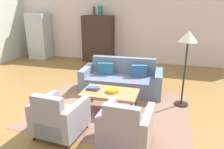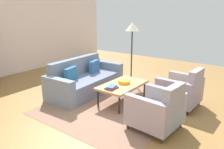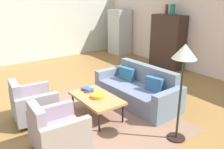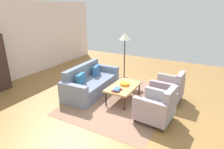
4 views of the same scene
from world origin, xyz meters
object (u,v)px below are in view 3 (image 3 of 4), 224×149
(couch, at_px, (139,91))
(cabinet, at_px, (168,42))
(vase_round, at_px, (172,10))
(coffee_table, at_px, (96,98))
(fruit_bowl, at_px, (98,96))
(armchair_left, at_px, (31,105))
(floor_lamp, at_px, (184,61))
(armchair_right, at_px, (55,132))
(refrigerator, at_px, (120,32))
(vase_tall, at_px, (167,9))
(book_stack, at_px, (87,89))

(couch, distance_m, cabinet, 3.24)
(couch, height_order, vase_round, vase_round)
(coffee_table, distance_m, fruit_bowl, 0.09)
(fruit_bowl, height_order, vase_round, vase_round)
(armchair_left, height_order, fruit_bowl, armchair_left)
(couch, bearing_deg, vase_round, -63.79)
(fruit_bowl, bearing_deg, floor_lamp, 25.71)
(armchair_right, height_order, floor_lamp, floor_lamp)
(armchair_left, relative_size, refrigerator, 0.48)
(armchair_right, xyz_separation_m, refrigerator, (-4.76, 5.00, 0.58))
(coffee_table, height_order, armchair_right, armchair_right)
(coffee_table, relative_size, vase_tall, 3.65)
(fruit_bowl, distance_m, floor_lamp, 1.90)
(coffee_table, height_order, cabinet, cabinet)
(couch, relative_size, armchair_left, 2.43)
(fruit_bowl, bearing_deg, armchair_left, -119.77)
(book_stack, height_order, floor_lamp, floor_lamp)
(armchair_left, distance_m, fruit_bowl, 1.35)
(armchair_right, distance_m, cabinet, 5.58)
(vase_tall, height_order, vase_round, vase_round)
(coffee_table, bearing_deg, couch, 90.17)
(coffee_table, relative_size, vase_round, 3.48)
(cabinet, relative_size, vase_tall, 5.48)
(cabinet, bearing_deg, armchair_right, -66.70)
(armchair_left, relative_size, book_stack, 2.91)
(coffee_table, bearing_deg, armchair_left, -117.46)
(coffee_table, height_order, book_stack, book_stack)
(vase_tall, relative_size, refrigerator, 0.18)
(couch, relative_size, vase_tall, 6.50)
(coffee_table, relative_size, fruit_bowl, 4.51)
(coffee_table, bearing_deg, vase_tall, 114.00)
(fruit_bowl, bearing_deg, vase_round, 111.66)
(vase_round, bearing_deg, coffee_table, -69.11)
(vase_tall, bearing_deg, floor_lamp, -44.44)
(cabinet, distance_m, vase_round, 1.08)
(couch, relative_size, floor_lamp, 1.24)
(couch, xyz_separation_m, vase_tall, (-1.75, 2.74, 1.68))
(coffee_table, distance_m, refrigerator, 5.68)
(cabinet, bearing_deg, book_stack, -72.84)
(armchair_right, height_order, refrigerator, refrigerator)
(vase_round, bearing_deg, book_stack, -74.17)
(vase_round, relative_size, floor_lamp, 0.20)
(refrigerator, bearing_deg, floor_lamp, -28.70)
(armchair_left, height_order, book_stack, armchair_left)
(fruit_bowl, height_order, cabinet, cabinet)
(coffee_table, relative_size, cabinet, 0.67)
(vase_round, relative_size, refrigerator, 0.19)
(coffee_table, bearing_deg, vase_round, 110.89)
(couch, height_order, armchair_right, armchair_right)
(book_stack, bearing_deg, couch, 71.71)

